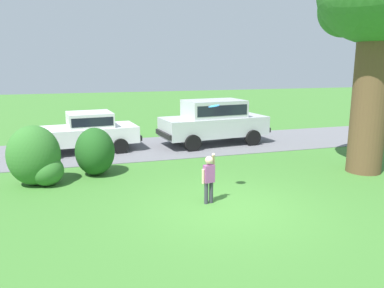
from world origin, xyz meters
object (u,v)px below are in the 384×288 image
Objects in this scene: child_thrower at (209,176)px; frisbee at (214,106)px; parked_sedan at (85,130)px; parked_suv at (214,120)px; oak_tree_large at (381,5)px.

frisbee reaches higher than child_thrower.
parked_suv is at bearing -2.30° from parked_sedan.
oak_tree_large reaches higher than parked_sedan.
parked_sedan is 7.40m from child_thrower.
parked_sedan is at bearing 115.38° from frisbee.
frisbee is at bearing -172.00° from oak_tree_large.
parked_sedan is 0.94× the size of parked_suv.
parked_suv is (-3.27, 5.40, -4.07)m from oak_tree_large.
parked_suv is at bearing 69.30° from frisbee.
frisbee is (-2.34, -6.18, 1.30)m from parked_suv.
parked_suv is 6.74m from frisbee.
parked_suv is at bearing 121.17° from oak_tree_large.
child_thrower is (-2.62, -6.65, -0.36)m from parked_suv.
child_thrower is (-5.89, -1.25, -4.43)m from oak_tree_large.
parked_sedan is 15.97× the size of frisbee.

